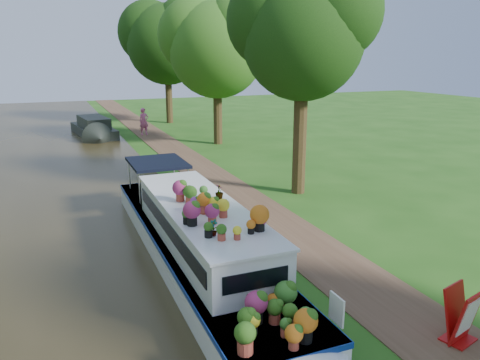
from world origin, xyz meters
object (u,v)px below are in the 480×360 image
sandwich_board (462,318)px  pedestrian_pink (144,121)px  second_boat (94,128)px  plant_boat (202,242)px

sandwich_board → pedestrian_pink: pedestrian_pink is taller
sandwich_board → pedestrian_pink: bearing=76.2°
second_boat → pedestrian_pink: bearing=-21.4°
plant_boat → second_boat: size_ratio=1.83×
second_boat → sandwich_board: (4.31, -28.80, -0.02)m
pedestrian_pink → plant_boat: bearing=-111.4°
sandwich_board → plant_boat: bearing=111.7°
plant_boat → pedestrian_pink: 23.11m
second_boat → sandwich_board: size_ratio=6.51×
second_boat → plant_boat: bearing=-96.2°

